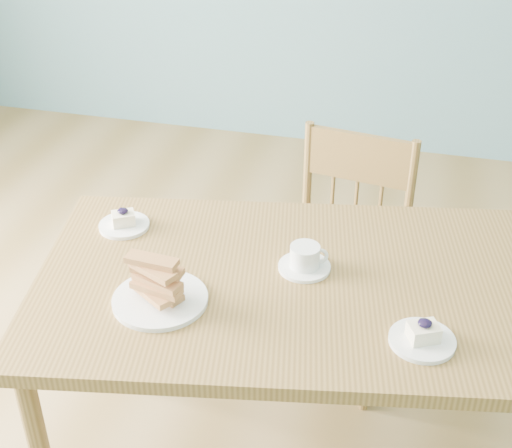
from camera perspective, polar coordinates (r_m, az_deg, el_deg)
name	(u,v)px	position (r m, az deg, el deg)	size (l,w,h in m)	color
room	(241,57)	(1.36, -1.24, 13.21)	(5.01, 5.01, 2.71)	olive
dining_table	(298,302)	(1.85, 3.41, -6.24)	(1.45, 1.00, 0.72)	olive
dining_chair	(342,260)	(2.39, 6.86, -2.86)	(0.44, 0.42, 0.84)	olive
cheesecake_plate_near	(423,337)	(1.65, 13.19, -8.79)	(0.15, 0.15, 0.06)	white
cheesecake_plate_far	(124,222)	(2.03, -10.52, 0.13)	(0.14, 0.14, 0.06)	white
coffee_cup	(305,259)	(1.83, 3.96, -2.83)	(0.14, 0.14, 0.07)	white
biscotti_plate	(159,288)	(1.72, -7.76, -5.09)	(0.23, 0.23, 0.12)	white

